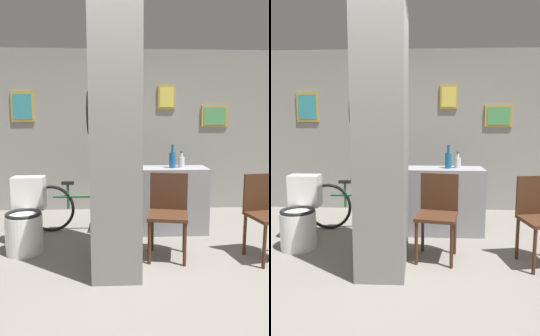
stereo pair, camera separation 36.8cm
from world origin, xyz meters
TOP-DOWN VIEW (x-y plane):
  - ground_plane at (0.00, 0.00)m, footprint 14.00×14.00m
  - wall_back at (0.00, 2.63)m, footprint 8.00×0.09m
  - pillar_center at (-0.10, 0.47)m, footprint 0.49×0.94m
  - counter_shelf at (0.43, 1.45)m, footprint 1.30×0.44m
  - toilet at (-1.15, 0.89)m, footprint 0.41×0.57m
  - chair_near_pillar at (0.45, 0.66)m, footprint 0.49×0.49m
  - chair_by_doorway at (1.51, 0.56)m, footprint 0.48×0.48m
  - bicycle at (-0.52, 1.51)m, footprint 1.56×0.42m
  - bottle_tall at (0.62, 1.43)m, footprint 0.08×0.08m
  - bottle_short at (0.74, 1.46)m, footprint 0.08×0.08m

SIDE VIEW (x-z plane):
  - ground_plane at x=0.00m, z-range 0.00..0.00m
  - bicycle at x=-0.52m, z-range -0.01..0.67m
  - toilet at x=-1.15m, z-range -0.07..0.75m
  - counter_shelf at x=0.43m, z-range 0.00..0.87m
  - chair_near_pillar at x=0.45m, z-range 0.06..0.97m
  - chair_by_doorway at x=1.51m, z-range 0.06..0.97m
  - bottle_short at x=0.74m, z-range 0.84..1.06m
  - bottle_tall at x=0.62m, z-range 0.82..1.14m
  - pillar_center at x=-0.10m, z-range 0.00..2.60m
  - wall_back at x=0.00m, z-range 0.00..2.60m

